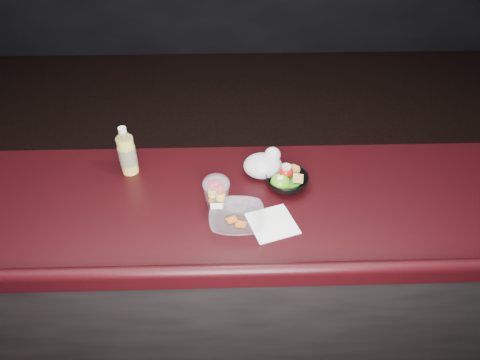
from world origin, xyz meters
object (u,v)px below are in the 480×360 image
at_px(lemonade_bottle, 127,154).
at_px(green_apple, 280,183).
at_px(fruit_cup, 217,192).
at_px(snack_bowl, 287,180).
at_px(takeout_bowl, 237,219).

bearing_deg(lemonade_bottle, green_apple, -12.67).
bearing_deg(green_apple, fruit_cup, -160.38).
height_order(green_apple, snack_bowl, snack_bowl).
distance_m(lemonade_bottle, fruit_cup, 0.43).
xyz_separation_m(lemonade_bottle, fruit_cup, (0.37, -0.23, -0.02)).
xyz_separation_m(fruit_cup, green_apple, (0.25, 0.09, -0.04)).
height_order(lemonade_bottle, fruit_cup, lemonade_bottle).
bearing_deg(lemonade_bottle, takeout_bowl, -36.00).
bearing_deg(fruit_cup, snack_bowl, 22.12).
xyz_separation_m(lemonade_bottle, snack_bowl, (0.64, -0.11, -0.06)).
bearing_deg(takeout_bowl, lemonade_bottle, 144.00).
bearing_deg(lemonade_bottle, snack_bowl, -10.09).
distance_m(lemonade_bottle, green_apple, 0.63).
height_order(fruit_cup, snack_bowl, fruit_cup).
distance_m(green_apple, takeout_bowl, 0.25).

